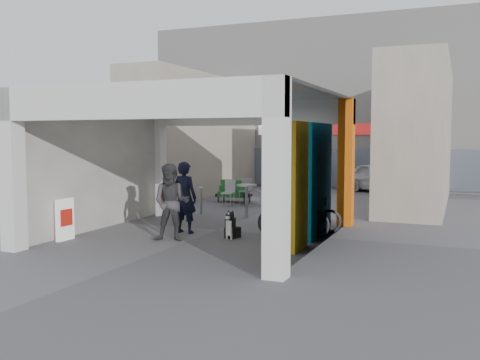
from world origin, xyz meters
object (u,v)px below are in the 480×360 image
at_px(cafe_set, 247,196).
at_px(white_van, 383,177).
at_px(bicycle_front, 306,215).
at_px(bicycle_rear, 293,216).
at_px(border_collie, 231,227).
at_px(man_with_dog, 185,197).
at_px(man_crates, 275,177).
at_px(man_back_turned, 172,203).
at_px(produce_stand, 234,193).
at_px(man_elderly, 286,197).

distance_m(cafe_set, white_van, 7.57).
distance_m(bicycle_front, bicycle_rear, 0.78).
relative_size(border_collie, bicycle_front, 0.39).
bearing_deg(cafe_set, man_with_dog, -84.01).
relative_size(cafe_set, man_crates, 0.91).
bearing_deg(bicycle_front, white_van, -21.39).
bearing_deg(man_crates, man_back_turned, 69.06).
xyz_separation_m(man_back_turned, bicycle_rear, (2.54, 1.47, -0.38)).
bearing_deg(man_crates, bicycle_front, 89.67).
bearing_deg(man_crates, produce_stand, 40.19).
bearing_deg(bicycle_front, man_crates, 5.48).
xyz_separation_m(man_with_dog, man_elderly, (1.96, 2.34, -0.16)).
xyz_separation_m(border_collie, man_back_turned, (-1.18, -0.83, 0.64)).
bearing_deg(man_crates, white_van, -159.43).
relative_size(produce_stand, bicycle_rear, 0.71).
bearing_deg(produce_stand, man_elderly, -41.78).
xyz_separation_m(cafe_set, border_collie, (2.00, -6.00, -0.05)).
height_order(man_back_turned, bicycle_rear, man_back_turned).
height_order(bicycle_front, bicycle_rear, bicycle_rear).
relative_size(man_with_dog, bicycle_rear, 1.03).
relative_size(cafe_set, man_back_turned, 0.84).
height_order(bicycle_rear, white_van, white_van).
bearing_deg(bicycle_rear, man_with_dog, 90.72).
bearing_deg(border_collie, cafe_set, 126.06).
distance_m(man_elderly, bicycle_rear, 2.09).
xyz_separation_m(produce_stand, border_collie, (2.77, -6.62, -0.05)).
bearing_deg(white_van, produce_stand, 160.55).
bearing_deg(bicycle_front, produce_stand, 20.16).
height_order(bicycle_front, white_van, white_van).
height_order(man_elderly, man_crates, man_crates).
bearing_deg(bicycle_rear, man_back_turned, 112.27).
relative_size(border_collie, man_back_turned, 0.38).
height_order(cafe_set, man_back_turned, man_back_turned).
distance_m(border_collie, man_elderly, 2.67).
bearing_deg(border_collie, man_back_turned, -127.18).
bearing_deg(border_collie, bicycle_front, 61.33).
bearing_deg(man_back_turned, border_collie, 17.95).
relative_size(cafe_set, man_with_dog, 0.84).
height_order(man_back_turned, white_van, man_back_turned).
distance_m(man_crates, white_van, 5.35).
relative_size(border_collie, man_with_dog, 0.38).
relative_size(cafe_set, produce_stand, 1.22).
xyz_separation_m(bicycle_rear, white_van, (0.57, 11.81, 0.12)).
distance_m(man_back_turned, man_crates, 9.50).
xyz_separation_m(man_crates, white_van, (3.75, 3.81, -0.18)).
height_order(man_crates, bicycle_front, man_crates).
height_order(produce_stand, border_collie, produce_stand).
distance_m(bicycle_rear, white_van, 11.82).
bearing_deg(produce_stand, cafe_set, -30.21).
distance_m(produce_stand, bicycle_rear, 7.27).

